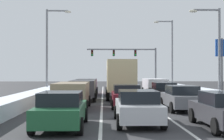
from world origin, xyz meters
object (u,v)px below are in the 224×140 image
Objects in this scene: street_lamp_right_mid at (215,45)px; sedan_green_left_lane_nearest at (61,110)px; sedan_gray_right_lane_second at (181,98)px; suv_white_right_lane_fourth at (155,85)px; traffic_light_gantry at (131,57)px; street_lamp_right_far at (170,49)px; street_lamp_left_mid at (50,44)px; box_truck_center_lane_third at (120,77)px; suv_red_center_lane_fourth at (116,84)px; suv_charcoal_left_lane_third at (83,88)px; suv_tan_left_lane_second at (72,93)px; suv_gray_left_lane_fourth at (87,85)px; sedan_maroon_center_lane_second at (126,96)px; sedan_silver_center_lane_nearest at (138,107)px; sedan_black_right_lane_third at (164,92)px.

sedan_green_left_lane_nearest is at bearing -129.85° from street_lamp_right_mid.
suv_white_right_lane_fourth reaches higher than sedan_gray_right_lane_second.
street_lamp_right_mid is at bearing 57.18° from sedan_gray_right_lane_second.
street_lamp_right_far is at bearing -53.66° from traffic_light_gantry.
street_lamp_left_mid is (-3.88, 20.42, 4.53)m from sedan_green_left_lane_nearest.
box_truck_center_lane_third reaches higher than suv_red_center_lane_fourth.
sedan_gray_right_lane_second is at bearing -47.12° from suv_charcoal_left_lane_third.
suv_tan_left_lane_second is 6.31m from suv_charcoal_left_lane_third.
suv_gray_left_lane_fourth is at bearing -136.16° from street_lamp_right_far.
box_truck_center_lane_third is at bearing 110.68° from sedan_gray_right_lane_second.
street_lamp_left_mid reaches higher than suv_tan_left_lane_second.
suv_white_right_lane_fourth is at bearing 70.19° from sedan_green_left_lane_nearest.
suv_white_right_lane_fourth is 0.45× the size of traffic_light_gantry.
street_lamp_right_mid reaches higher than box_truck_center_lane_third.
sedan_maroon_center_lane_second is (-3.27, 1.69, 0.00)m from sedan_gray_right_lane_second.
suv_red_center_lane_fourth is 4.92m from suv_gray_left_lane_fourth.
sedan_silver_center_lane_nearest is at bearing -80.32° from suv_gray_left_lane_fourth.
suv_tan_left_lane_second is at bearing 174.61° from sedan_gray_right_lane_second.
sedan_green_left_lane_nearest is (-3.20, -23.82, -0.25)m from suv_red_center_lane_fourth.
sedan_gray_right_lane_second is 6.78m from suv_tan_left_lane_second.
suv_charcoal_left_lane_third is (-3.17, 5.25, 0.25)m from sedan_maroon_center_lane_second.
street_lamp_right_mid is at bearing 34.41° from sedan_maroon_center_lane_second.
sedan_silver_center_lane_nearest is 0.47× the size of street_lamp_right_far.
suv_gray_left_lane_fourth is at bearing 88.91° from suv_tan_left_lane_second.
traffic_light_gantry is at bearing 75.76° from suv_charcoal_left_lane_third.
suv_white_right_lane_fourth is at bearing 86.99° from sedan_black_right_lane_third.
suv_white_right_lane_fourth is 1.09× the size of sedan_silver_center_lane_nearest.
sedan_gray_right_lane_second is 6.12m from sedan_silver_center_lane_nearest.
suv_tan_left_lane_second is 26.51m from street_lamp_right_far.
traffic_light_gantry reaches higher than sedan_black_right_lane_third.
street_lamp_left_mid is (-7.11, 12.53, 4.53)m from sedan_maroon_center_lane_second.
traffic_light_gantry reaches higher than sedan_silver_center_lane_nearest.
street_lamp_right_mid is at bearing -53.45° from suv_red_center_lane_fourth.
street_lamp_right_mid is at bearing 50.15° from sedan_green_left_lane_nearest.
street_lamp_left_mid reaches higher than sedan_black_right_lane_third.
sedan_black_right_lane_third is 6.87m from suv_white_right_lane_fourth.
street_lamp_left_mid is at bearing 100.76° from sedan_green_left_lane_nearest.
sedan_gray_right_lane_second is at bearing -91.96° from suv_white_right_lane_fourth.
sedan_maroon_center_lane_second is at bearing -75.20° from suv_gray_left_lane_fourth.
street_lamp_right_mid is (7.81, 5.35, 3.88)m from sedan_maroon_center_lane_second.
suv_red_center_lane_fourth is 13.67m from street_lamp_right_mid.
sedan_silver_center_lane_nearest is at bearing 17.25° from sedan_green_left_lane_nearest.
suv_tan_left_lane_second is at bearing -101.89° from traffic_light_gantry.
suv_charcoal_left_lane_third reaches higher than sedan_gray_right_lane_second.
sedan_silver_center_lane_nearest and sedan_maroon_center_lane_second have the same top height.
suv_white_right_lane_fourth is (0.45, 13.12, 0.25)m from sedan_gray_right_lane_second.
traffic_light_gantry reaches higher than sedan_gray_right_lane_second.
box_truck_center_lane_third reaches higher than suv_gray_left_lane_fourth.
suv_gray_left_lane_fourth is at bearing -4.99° from street_lamp_left_mid.
sedan_gray_right_lane_second and sedan_maroon_center_lane_second have the same top height.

